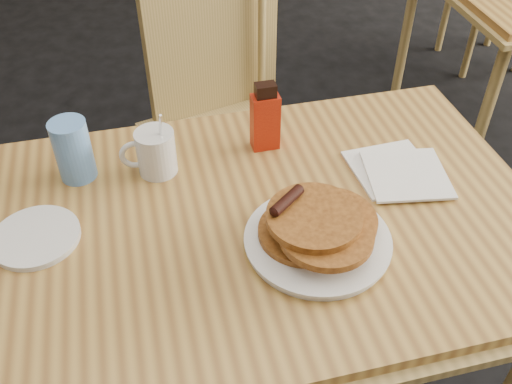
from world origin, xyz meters
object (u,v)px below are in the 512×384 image
chair_main_far (219,98)px  coffee_mug (155,152)px  main_table (265,230)px  syrup_bottle (265,119)px  blue_tumbler (73,150)px  pancake_plate (318,233)px

chair_main_far → coffee_mug: size_ratio=6.15×
coffee_mug → chair_main_far: bearing=81.2°
main_table → chair_main_far: bearing=89.5°
coffee_mug → syrup_bottle: 0.25m
main_table → chair_main_far: (0.01, 0.72, -0.13)m
main_table → blue_tumbler: bearing=151.7°
main_table → blue_tumbler: size_ratio=8.79×
main_table → syrup_bottle: bearing=78.4°
coffee_mug → blue_tumbler: coffee_mug is taller
main_table → coffee_mug: size_ratio=7.62×
chair_main_far → pancake_plate: bearing=-101.9°
coffee_mug → blue_tumbler: (-0.17, 0.02, 0.02)m
blue_tumbler → pancake_plate: bearing=-33.5°
pancake_plate → syrup_bottle: 0.33m
main_table → blue_tumbler: (-0.37, 0.20, 0.11)m
main_table → chair_main_far: chair_main_far is taller
main_table → pancake_plate: size_ratio=4.31×
main_table → pancake_plate: (0.08, -0.10, 0.07)m
main_table → coffee_mug: (-0.20, 0.18, 0.10)m
blue_tumbler → chair_main_far: bearing=54.2°
blue_tumbler → main_table: bearing=-28.3°
syrup_bottle → blue_tumbler: bearing=-179.6°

